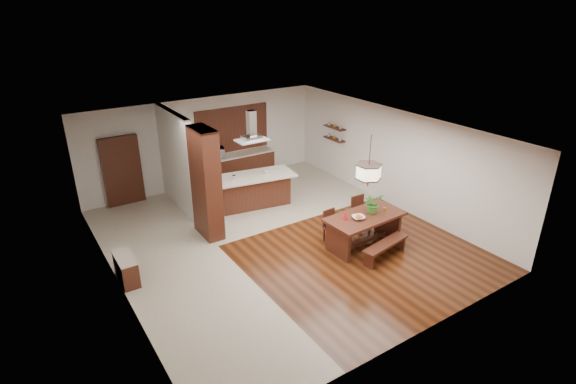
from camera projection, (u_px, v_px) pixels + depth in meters
room_shell at (278, 164)px, 10.89m from camera, size 9.00×9.04×2.92m
tile_hallway at (177, 270)px, 10.33m from camera, size 2.50×9.00×0.01m
tile_kitchen at (270, 195)px, 14.26m from camera, size 5.50×4.00×0.01m
soffit_band at (277, 131)px, 10.56m from camera, size 8.00×9.00×0.02m
partition_pier at (206, 184)px, 11.35m from camera, size 0.45×1.00×2.90m
partition_stub at (176, 161)px, 12.96m from camera, size 0.18×2.40×2.90m
hallway_console at (126, 269)px, 9.82m from camera, size 0.37×0.88×0.63m
hallway_doorway at (122, 171)px, 13.31m from camera, size 1.10×0.20×2.10m
rear_counter at (237, 167)px, 15.25m from camera, size 2.60×0.62×0.95m
kitchen_window at (232, 129)px, 14.94m from camera, size 2.60×0.08×1.50m
shelf_lower at (334, 139)px, 15.10m from camera, size 0.26×0.90×0.04m
shelf_upper at (335, 127)px, 14.94m from camera, size 0.26×0.90×0.04m
dining_table at (365, 223)px, 11.15m from camera, size 2.06×1.10×0.84m
dining_bench at (385, 250)px, 10.78m from camera, size 1.46×0.55×0.40m
dining_chair_left at (333, 227)px, 11.41m from camera, size 0.39×0.39×0.85m
dining_chair_right at (361, 214)px, 11.94m from camera, size 0.44×0.44×0.96m
pendant_lantern at (369, 162)px, 10.51m from camera, size 0.64×0.64×1.31m
foliage_plant at (373, 203)px, 11.12m from camera, size 0.50×0.45×0.52m
fruit_bowl at (358, 218)px, 10.88m from camera, size 0.39×0.39×0.08m
napkin_cone at (346, 216)px, 10.83m from camera, size 0.16×0.16×0.20m
gold_ornament at (385, 210)px, 11.24m from camera, size 0.08×0.08×0.11m
kitchen_island at (254, 190)px, 13.38m from camera, size 2.52×1.40×0.99m
range_hood at (251, 126)px, 12.60m from camera, size 0.90×0.55×0.87m
island_cup at (266, 172)px, 13.29m from camera, size 0.17×0.17×0.11m
microwave at (215, 153)px, 14.63m from camera, size 0.70×0.56×0.33m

